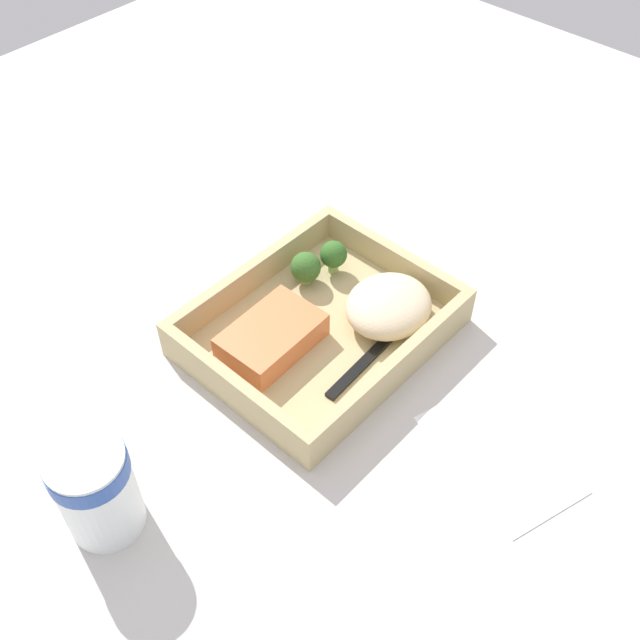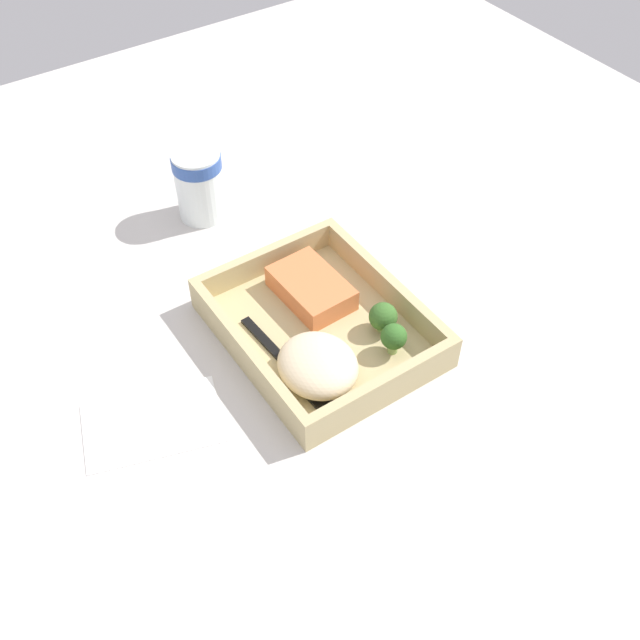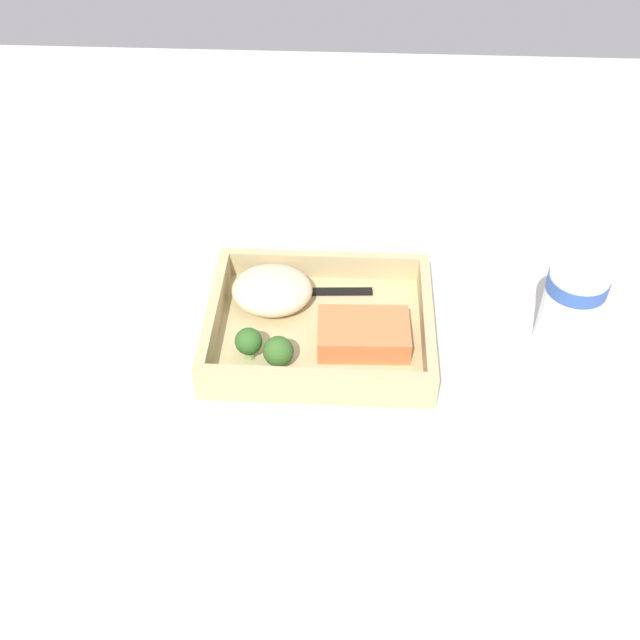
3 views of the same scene
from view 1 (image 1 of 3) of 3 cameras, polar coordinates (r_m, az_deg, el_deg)
The scene contains 10 objects.
ground_plane at distance 81.72cm, azimuth 0.00°, elevation -1.76°, with size 160.00×160.00×2.00cm, color beige.
takeout_tray at distance 80.52cm, azimuth 0.00°, elevation -1.01°, with size 26.16×21.28×1.20cm, color tan.
tray_rim at distance 78.80cm, azimuth 0.00°, elevation 0.11°, with size 26.16×21.28×3.45cm.
salmon_fillet at distance 77.57cm, azimuth -3.70°, elevation -1.28°, with size 10.49×6.88×2.96cm, color #DF7441.
mashed_potatoes at distance 79.90cm, azimuth 5.25°, elevation 1.07°, with size 9.82×8.82×4.17cm, color beige.
broccoli_floret_1 at distance 84.74cm, azimuth 1.03°, elevation 4.97°, with size 3.10×3.10×4.14cm.
broccoli_floret_2 at distance 83.62cm, azimuth -1.09°, elevation 4.01°, with size 3.45×3.45×4.00cm.
fork at distance 78.90cm, azimuth 4.96°, elevation -1.68°, with size 15.87×2.55×0.44cm.
paper_cup at distance 66.30cm, azimuth -16.76°, elevation -12.07°, with size 6.78×6.78×10.24cm.
receipt_slip at distance 73.92cm, azimuth 13.50°, elevation -9.86°, with size 9.35×14.99×0.24cm, color white.
Camera 1 is at (-39.44, -36.12, 60.79)cm, focal length 42.00 mm.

